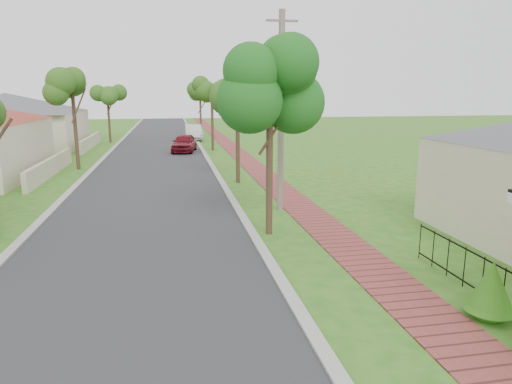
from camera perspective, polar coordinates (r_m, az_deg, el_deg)
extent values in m
plane|color=#2C6217|center=(8.72, 3.80, -19.37)|extent=(160.00, 160.00, 0.00)
cube|color=#28282B|center=(27.58, -12.79, 2.40)|extent=(7.00, 120.00, 0.02)
cube|color=#9E9E99|center=(27.68, -5.22, 2.69)|extent=(0.30, 120.00, 0.10)
cube|color=#9E9E99|center=(27.96, -20.29, 2.08)|extent=(0.30, 120.00, 0.10)
cube|color=brown|center=(28.04, 0.08, 2.86)|extent=(1.50, 120.00, 0.03)
cylinder|color=black|center=(11.15, 28.56, -10.71)|extent=(0.02, 0.02, 1.00)
cylinder|color=black|center=(11.63, 26.49, -9.57)|extent=(0.02, 0.02, 1.00)
cylinder|color=black|center=(12.13, 24.59, -8.51)|extent=(0.02, 0.02, 1.00)
cylinder|color=black|center=(12.64, 22.86, -7.53)|extent=(0.02, 0.02, 1.00)
cylinder|color=black|center=(13.16, 21.27, -6.62)|extent=(0.02, 0.02, 1.00)
cylinder|color=black|center=(13.70, 19.81, -5.77)|extent=(0.02, 0.02, 1.00)
cylinder|color=#382619|center=(23.54, -2.30, 6.64)|extent=(0.22, 0.22, 4.55)
sphere|color=#214A13|center=(23.43, -2.35, 12.51)|extent=(1.70, 1.70, 1.70)
cylinder|color=#382619|center=(37.39, -5.48, 8.94)|extent=(0.22, 0.22, 4.90)
sphere|color=#214A13|center=(37.34, -5.56, 12.91)|extent=(1.70, 1.70, 1.70)
cylinder|color=#382619|center=(51.35, -6.94, 9.39)|extent=(0.22, 0.22, 4.20)
sphere|color=#214A13|center=(51.29, -7.00, 11.87)|extent=(1.70, 1.70, 1.70)
cylinder|color=#382619|center=(29.78, -21.64, 7.31)|extent=(0.22, 0.22, 4.90)
sphere|color=#214A13|center=(29.71, -22.04, 12.28)|extent=(1.70, 1.70, 1.70)
cylinder|color=#382619|center=(45.58, -17.91, 8.77)|extent=(0.22, 0.22, 4.55)
sphere|color=#214A13|center=(45.52, -18.11, 11.79)|extent=(1.70, 1.70, 1.70)
sphere|color=#1B6113|center=(10.85, 27.11, -12.54)|extent=(0.78, 0.78, 0.78)
cone|color=#1B6113|center=(10.67, 27.37, -10.16)|extent=(0.89, 0.89, 0.97)
cube|color=#BFB299|center=(28.28, -24.26, 2.89)|extent=(0.25, 10.00, 1.00)
cube|color=beige|center=(43.32, -28.43, 6.72)|extent=(11.00, 10.00, 3.00)
pyramid|color=#4C4C51|center=(43.22, -28.75, 9.74)|extent=(15.56, 15.56, 1.60)
cube|color=#BFB299|center=(41.91, -19.91, 5.94)|extent=(0.25, 10.00, 1.00)
imported|color=maroon|center=(36.76, -8.96, 6.06)|extent=(2.36, 4.36, 1.41)
imported|color=silver|center=(46.18, -7.82, 7.38)|extent=(1.62, 4.55, 1.50)
cylinder|color=#382619|center=(14.69, 1.69, 3.32)|extent=(0.22, 0.22, 4.58)
sphere|color=#1D601C|center=(14.51, 1.75, 12.81)|extent=(2.28, 2.28, 2.28)
cylinder|color=slate|center=(17.70, 3.14, 9.70)|extent=(0.24, 0.24, 7.57)
cube|color=slate|center=(17.88, 3.28, 20.61)|extent=(1.20, 0.08, 0.08)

